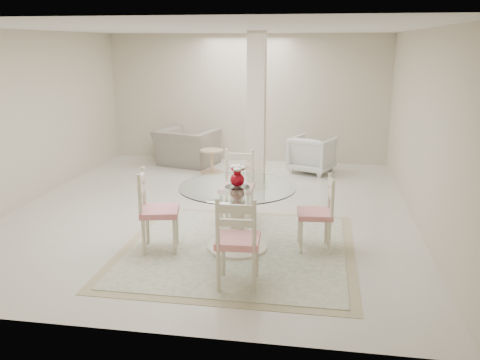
% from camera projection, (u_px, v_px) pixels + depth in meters
% --- Properties ---
extents(ground, '(7.00, 7.00, 0.00)m').
position_uv_depth(ground, '(213.00, 209.00, 7.89)').
color(ground, silver).
rests_on(ground, ground).
extents(room_shell, '(6.02, 7.02, 2.71)m').
position_uv_depth(room_shell, '(211.00, 89.00, 7.40)').
color(room_shell, beige).
rests_on(room_shell, ground).
extents(column, '(0.30, 0.30, 2.70)m').
position_uv_depth(column, '(256.00, 112.00, 8.70)').
color(column, beige).
rests_on(column, ground).
extents(area_rug, '(2.89, 2.89, 0.02)m').
position_uv_depth(area_rug, '(237.00, 249.00, 6.35)').
color(area_rug, tan).
rests_on(area_rug, ground).
extents(dining_table, '(1.43, 1.43, 0.82)m').
position_uv_depth(dining_table, '(237.00, 218.00, 6.24)').
color(dining_table, beige).
rests_on(dining_table, ground).
extents(red_vase, '(0.20, 0.19, 0.27)m').
position_uv_depth(red_vase, '(237.00, 176.00, 6.10)').
color(red_vase, '#A60513').
rests_on(red_vase, dining_table).
extents(dining_chair_east, '(0.46, 0.46, 1.04)m').
position_uv_depth(dining_chair_east, '(320.00, 208.00, 6.21)').
color(dining_chair_east, beige).
rests_on(dining_chair_east, ground).
extents(dining_chair_north, '(0.46, 0.46, 1.15)m').
position_uv_depth(dining_chair_north, '(238.00, 182.00, 7.18)').
color(dining_chair_north, beige).
rests_on(dining_chair_north, ground).
extents(dining_chair_west, '(0.54, 0.54, 1.13)m').
position_uv_depth(dining_chair_west, '(153.00, 205.00, 6.18)').
color(dining_chair_west, beige).
rests_on(dining_chair_west, ground).
extents(dining_chair_south, '(0.47, 0.47, 1.12)m').
position_uv_depth(dining_chair_south, '(237.00, 235.00, 5.21)').
color(dining_chair_south, beige).
rests_on(dining_chair_south, ground).
extents(recliner_taupe, '(1.39, 1.29, 0.75)m').
position_uv_depth(recliner_taupe, '(187.00, 147.00, 10.69)').
color(recliner_taupe, gray).
rests_on(recliner_taupe, ground).
extents(armchair_white, '(1.01, 1.02, 0.72)m').
position_uv_depth(armchair_white, '(312.00, 154.00, 10.08)').
color(armchair_white, white).
rests_on(armchair_white, ground).
extents(side_table, '(0.46, 0.46, 0.48)m').
position_uv_depth(side_table, '(212.00, 162.00, 10.02)').
color(side_table, '#D6A883').
rests_on(side_table, ground).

